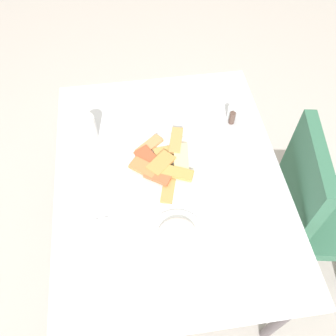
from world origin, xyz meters
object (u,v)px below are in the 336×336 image
dining_table (169,186)px  fork (93,241)px  paper_napkin (98,240)px  soda_can (88,128)px  salad_plate_greens (177,234)px  dining_chair (315,205)px  condiment_caddy (231,118)px  spoon (103,239)px  pide_platter (165,164)px

dining_table → fork: 0.40m
paper_napkin → fork: 0.02m
soda_can → salad_plate_greens: bearing=30.4°
dining_chair → condiment_caddy: bearing=-138.4°
soda_can → condiment_caddy: (-0.00, 0.62, -0.04)m
paper_napkin → condiment_caddy: (-0.49, 0.60, 0.02)m
dining_chair → salad_plate_greens: 0.70m
paper_napkin → fork: fork is taller
spoon → fork: bearing=-81.4°
pide_platter → soda_can: bearing=-123.6°
dining_table → salad_plate_greens: salad_plate_greens is taller
dining_table → fork: fork is taller
dining_chair → soda_can: size_ratio=7.42×
dining_chair → pide_platter: (-0.17, -0.65, 0.21)m
dining_table → paper_napkin: 0.38m
fork → spoon: bearing=100.1°
dining_table → dining_chair: (0.11, 0.64, -0.13)m
pide_platter → condiment_caddy: bearing=122.0°
salad_plate_greens → spoon: bearing=-94.9°
pide_platter → spoon: pide_platter is taller
spoon → condiment_caddy: bearing=138.7°
fork → condiment_caddy: size_ratio=1.61×
condiment_caddy → spoon: bearing=-49.9°
fork → condiment_caddy: (-0.49, 0.62, 0.02)m
fork → spoon: same height
dining_chair → paper_napkin: 0.96m
dining_table → soda_can: bearing=-129.1°
paper_napkin → soda_can: bearing=-177.8°
dining_chair → condiment_caddy: (-0.37, -0.33, 0.22)m
dining_table → dining_chair: dining_chair is taller
fork → spoon: size_ratio=0.95×
spoon → soda_can: bearing=-167.1°
dining_chair → soda_can: bearing=-111.0°
soda_can → condiment_caddy: size_ratio=1.18×
dining_chair → fork: 0.98m
dining_chair → pide_platter: dining_chair is taller
dining_table → salad_plate_greens: size_ratio=5.70×
salad_plate_greens → paper_napkin: bearing=-94.6°
soda_can → fork: (0.49, 0.00, -0.06)m
salad_plate_greens → soda_can: size_ratio=1.68×
soda_can → fork: size_ratio=0.73×
dining_chair → salad_plate_greens: (0.15, -0.65, 0.21)m
spoon → condiment_caddy: 0.77m
dining_table → spoon: spoon is taller
salad_plate_greens → fork: size_ratio=1.23×
salad_plate_greens → fork: 0.30m
soda_can → paper_napkin: (0.49, 0.02, -0.06)m
soda_can → dining_chair: bearing=69.0°
salad_plate_greens → dining_table: bearing=177.9°
fork → condiment_caddy: condiment_caddy is taller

